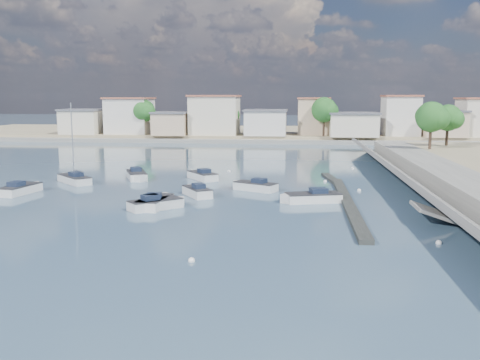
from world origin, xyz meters
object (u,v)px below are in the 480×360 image
at_px(motorboat_c, 254,187).
at_px(sailboat, 73,179).
at_px(motorboat_b, 156,202).
at_px(motorboat_f, 202,176).
at_px(motorboat_g, 137,176).
at_px(motorboat_h, 158,204).
at_px(motorboat_a, 196,192).
at_px(motorboat_d, 310,198).
at_px(motorboat_e, 22,189).

xyz_separation_m(motorboat_c, sailboat, (-20.22, 2.67, 0.04)).
height_order(motorboat_b, motorboat_f, same).
distance_m(motorboat_b, motorboat_g, 16.34).
bearing_deg(motorboat_h, sailboat, 135.69).
xyz_separation_m(motorboat_a, sailboat, (-14.98, 6.28, 0.04)).
distance_m(motorboat_a, motorboat_c, 6.36).
relative_size(motorboat_b, motorboat_d, 0.97).
height_order(motorboat_b, motorboat_h, same).
relative_size(motorboat_a, motorboat_g, 0.78).
bearing_deg(motorboat_a, motorboat_d, -10.86).
bearing_deg(motorboat_f, motorboat_g, -174.95).
distance_m(motorboat_f, motorboat_g, 7.51).
xyz_separation_m(motorboat_e, motorboat_f, (16.10, 10.81, -0.00)).
distance_m(motorboat_b, motorboat_h, 0.96).
distance_m(motorboat_g, motorboat_h, 17.29).
xyz_separation_m(motorboat_e, motorboat_g, (8.62, 10.15, 0.00)).
bearing_deg(motorboat_d, motorboat_g, 149.06).
xyz_separation_m(motorboat_b, sailboat, (-12.42, 11.68, 0.04)).
height_order(motorboat_a, motorboat_g, same).
height_order(motorboat_g, sailboat, sailboat).
bearing_deg(motorboat_d, sailboat, 162.05).
distance_m(motorboat_f, motorboat_h, 16.63).
relative_size(motorboat_a, motorboat_b, 0.79).
bearing_deg(motorboat_d, motorboat_h, -162.14).
bearing_deg(motorboat_a, sailboat, 157.26).
bearing_deg(motorboat_b, motorboat_c, 49.12).
distance_m(motorboat_d, sailboat, 27.13).
relative_size(motorboat_e, motorboat_f, 1.14).
distance_m(motorboat_a, motorboat_e, 17.43).
distance_m(motorboat_c, motorboat_d, 7.98).
xyz_separation_m(motorboat_b, motorboat_e, (-14.86, 4.95, 0.00)).
relative_size(motorboat_a, motorboat_h, 0.94).
relative_size(motorboat_d, motorboat_f, 1.18).
distance_m(motorboat_a, motorboat_h, 6.61).
height_order(motorboat_b, motorboat_g, same).
distance_m(motorboat_b, motorboat_f, 15.80).
distance_m(motorboat_a, motorboat_b, 5.98).
height_order(motorboat_d, motorboat_h, same).
xyz_separation_m(motorboat_f, sailboat, (-13.65, -4.07, 0.04)).
bearing_deg(sailboat, motorboat_b, -43.26).
xyz_separation_m(motorboat_f, motorboat_h, (-0.81, -16.61, 0.00)).
bearing_deg(motorboat_e, motorboat_g, 49.66).
distance_m(motorboat_c, motorboat_f, 9.41).
bearing_deg(motorboat_h, motorboat_c, 53.23).
relative_size(motorboat_b, motorboat_g, 0.98).
bearing_deg(motorboat_d, motorboat_a, 169.14).
bearing_deg(motorboat_b, motorboat_a, 64.58).
distance_m(motorboat_b, motorboat_e, 15.66).
height_order(motorboat_a, sailboat, sailboat).
xyz_separation_m(motorboat_d, motorboat_f, (-12.16, 12.43, 0.00)).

